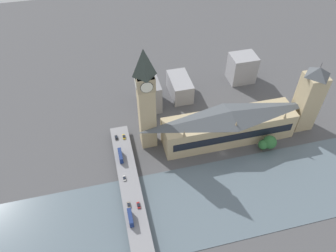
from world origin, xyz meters
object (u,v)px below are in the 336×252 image
at_px(clock_tower, 146,98).
at_px(double_decker_bus_lead, 120,155).
at_px(car_southbound_extra, 124,137).
at_px(double_decker_bus_mid, 130,217).
at_px(parliament_hall, 229,125).
at_px(car_southbound_lead, 124,178).
at_px(road_bridge, 135,213).
at_px(victoria_tower, 308,98).
at_px(car_northbound_lead, 116,137).
at_px(car_southbound_tail, 138,205).
at_px(car_southbound_mid, 129,205).

relative_size(clock_tower, double_decker_bus_lead, 7.16).
bearing_deg(car_southbound_extra, double_decker_bus_mid, 175.06).
height_order(parliament_hall, car_southbound_lead, parliament_hall).
bearing_deg(car_southbound_lead, road_bridge, -174.20).
bearing_deg(clock_tower, car_southbound_lead, 145.60).
xyz_separation_m(victoria_tower, double_decker_bus_mid, (-53.54, 141.53, -18.66)).
height_order(clock_tower, double_decker_bus_mid, clock_tower).
bearing_deg(car_northbound_lead, car_southbound_tail, -174.45).
height_order(victoria_tower, car_southbound_lead, victoria_tower).
bearing_deg(clock_tower, road_bridge, 161.35).
relative_size(double_decker_bus_mid, car_southbound_mid, 2.46).
xyz_separation_m(victoria_tower, road_bridge, (-49.38, 138.19, -22.48)).
distance_m(victoria_tower, car_southbound_lead, 144.25).
bearing_deg(double_decker_bus_lead, car_southbound_lead, 179.37).
relative_size(parliament_hall, car_southbound_extra, 20.71).
distance_m(double_decker_bus_mid, car_southbound_extra, 67.65).
xyz_separation_m(victoria_tower, car_southbound_extra, (13.82, 135.71, -20.79)).
relative_size(road_bridge, car_southbound_lead, 36.22).
distance_m(car_northbound_lead, car_southbound_lead, 37.52).
height_order(double_decker_bus_mid, car_southbound_mid, double_decker_bus_mid).
bearing_deg(road_bridge, victoria_tower, -70.33).
height_order(road_bridge, car_southbound_lead, car_southbound_lead).
distance_m(road_bridge, car_southbound_tail, 5.22).
xyz_separation_m(double_decker_bus_lead, double_decker_bus_mid, (-48.48, 0.89, 0.17)).
bearing_deg(double_decker_bus_mid, car_southbound_extra, -4.94).
bearing_deg(car_southbound_tail, double_decker_bus_mid, 143.41).
xyz_separation_m(double_decker_bus_lead, car_southbound_mid, (-38.62, 0.51, -1.97)).
height_order(victoria_tower, car_southbound_tail, victoria_tower).
xyz_separation_m(car_southbound_lead, car_southbound_extra, (37.02, -5.14, 0.03)).
relative_size(car_northbound_lead, car_southbound_tail, 0.98).
bearing_deg(car_southbound_lead, parliament_hall, -74.02).
distance_m(car_northbound_lead, car_southbound_tail, 59.89).
bearing_deg(car_southbound_tail, victoria_tower, -71.51).
xyz_separation_m(car_southbound_tail, car_southbound_extra, (59.11, 0.30, 0.02)).
relative_size(parliament_hall, victoria_tower, 1.68).
relative_size(car_southbound_lead, car_southbound_mid, 0.96).
distance_m(road_bridge, double_decker_bus_lead, 44.55).
distance_m(victoria_tower, car_southbound_extra, 137.99).
relative_size(car_northbound_lead, car_southbound_mid, 1.01).
xyz_separation_m(clock_tower, car_southbound_extra, (3.90, 17.54, -36.35)).
xyz_separation_m(road_bridge, car_southbound_mid, (5.71, 2.97, 1.69)).
bearing_deg(car_northbound_lead, road_bridge, -177.29).
bearing_deg(double_decker_bus_mid, car_northbound_lead, -0.28).
relative_size(victoria_tower, car_northbound_lead, 13.26).
height_order(car_southbound_tail, car_southbound_extra, car_southbound_extra).
xyz_separation_m(car_northbound_lead, car_southbound_tail, (-59.61, -5.79, -0.08)).
height_order(clock_tower, road_bridge, clock_tower).
relative_size(double_decker_bus_mid, car_southbound_extra, 2.25).
height_order(double_decker_bus_lead, car_southbound_tail, double_decker_bus_lead).
xyz_separation_m(victoria_tower, car_southbound_mid, (-43.68, 141.16, -20.79)).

